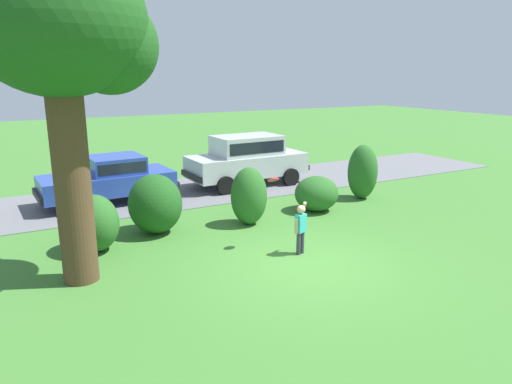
{
  "coord_description": "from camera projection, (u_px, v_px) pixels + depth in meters",
  "views": [
    {
      "loc": [
        -5.77,
        -8.16,
        4.22
      ],
      "look_at": [
        0.12,
        2.63,
        1.1
      ],
      "focal_mm": 33.01,
      "sensor_mm": 36.0,
      "label": 1
    }
  ],
  "objects": [
    {
      "name": "shrub_centre_right",
      "position": [
        317.0,
        194.0,
        14.72
      ],
      "size": [
        1.39,
        1.32,
        1.1
      ],
      "color": "#286023",
      "rests_on": "ground"
    },
    {
      "name": "parked_suv",
      "position": [
        247.0,
        158.0,
        17.97
      ],
      "size": [
        4.75,
        2.2,
        1.92
      ],
      "color": "silver",
      "rests_on": "ground"
    },
    {
      "name": "parked_sedan",
      "position": [
        110.0,
        178.0,
        15.57
      ],
      "size": [
        4.49,
        2.27,
        1.56
      ],
      "color": "#28429E",
      "rests_on": "ground"
    },
    {
      "name": "shrub_centre",
      "position": [
        249.0,
        196.0,
        13.33
      ],
      "size": [
        1.05,
        0.99,
        1.66
      ],
      "color": "#286023",
      "rests_on": "ground"
    },
    {
      "name": "driveway_strip",
      "position": [
        187.0,
        192.0,
        17.19
      ],
      "size": [
        28.0,
        4.4,
        0.02
      ],
      "primitive_type": "cube",
      "color": "slate",
      "rests_on": "ground"
    },
    {
      "name": "shrub_centre_left",
      "position": [
        155.0,
        204.0,
        12.62
      ],
      "size": [
        1.43,
        1.53,
        1.61
      ],
      "color": "#1E511C",
      "rests_on": "ground"
    },
    {
      "name": "frisbee",
      "position": [
        273.0,
        180.0,
        11.35
      ],
      "size": [
        0.29,
        0.26,
        0.18
      ],
      "color": "red"
    },
    {
      "name": "oak_tree_large",
      "position": [
        63.0,
        35.0,
        8.79
      ],
      "size": [
        3.53,
        3.32,
        6.57
      ],
      "color": "#513823",
      "rests_on": "ground"
    },
    {
      "name": "shrub_far_end",
      "position": [
        363.0,
        172.0,
        16.08
      ],
      "size": [
        1.01,
        1.02,
        1.87
      ],
      "color": "#286023",
      "rests_on": "ground"
    },
    {
      "name": "shrub_near_tree",
      "position": [
        95.0,
        225.0,
        11.37
      ],
      "size": [
        1.17,
        1.37,
        1.39
      ],
      "color": "#286023",
      "rests_on": "ground"
    },
    {
      "name": "ground_plane",
      "position": [
        307.0,
        265.0,
        10.66
      ],
      "size": [
        80.0,
        80.0,
        0.0
      ],
      "primitive_type": "plane",
      "color": "#3D752D"
    },
    {
      "name": "child_thrower",
      "position": [
        301.0,
        225.0,
        11.13
      ],
      "size": [
        0.4,
        0.35,
        1.29
      ],
      "color": "#383842",
      "rests_on": "ground"
    }
  ]
}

